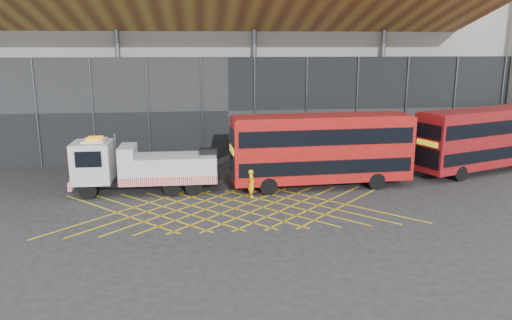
{
  "coord_description": "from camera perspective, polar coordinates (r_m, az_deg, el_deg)",
  "views": [
    {
      "loc": [
        -0.16,
        -26.47,
        8.98
      ],
      "look_at": [
        3.0,
        1.5,
        2.4
      ],
      "focal_mm": 35.0,
      "sensor_mm": 36.0,
      "label": 1
    }
  ],
  "objects": [
    {
      "name": "construction_building",
      "position": [
        44.92,
        -3.89,
        13.12
      ],
      "size": [
        55.0,
        23.97,
        18.0
      ],
      "color": "gray",
      "rests_on": "ground_plane"
    },
    {
      "name": "worker",
      "position": [
        29.76,
        -0.51,
        -2.71
      ],
      "size": [
        0.44,
        0.64,
        1.69
      ],
      "primitive_type": "imported",
      "rotation": [
        0.0,
        0.0,
        1.63
      ],
      "color": "yellow",
      "rests_on": "ground_plane"
    },
    {
      "name": "road_markings",
      "position": [
        28.01,
        -2.51,
        -5.54
      ],
      "size": [
        19.96,
        7.16,
        0.01
      ],
      "color": "gold",
      "rests_on": "ground_plane"
    },
    {
      "name": "bus_second",
      "position": [
        38.97,
        24.69,
        2.4
      ],
      "size": [
        11.29,
        6.3,
        4.53
      ],
      "rotation": [
        0.0,
        0.0,
        0.36
      ],
      "color": "maroon",
      "rests_on": "ground_plane"
    },
    {
      "name": "recovery_truck",
      "position": [
        31.29,
        -13.08,
        -0.74
      ],
      "size": [
        10.23,
        2.46,
        3.58
      ],
      "rotation": [
        0.0,
        0.0,
        -0.0
      ],
      "color": "black",
      "rests_on": "ground_plane"
    },
    {
      "name": "ground_plane",
      "position": [
        27.95,
        -5.8,
        -5.65
      ],
      "size": [
        120.0,
        120.0,
        0.0
      ],
      "primitive_type": "plane",
      "color": "#242426"
    },
    {
      "name": "bus_towed",
      "position": [
        31.77,
        7.46,
        1.42
      ],
      "size": [
        11.53,
        3.27,
        4.64
      ],
      "rotation": [
        0.0,
        0.0,
        0.05
      ],
      "color": "#9E0F0C",
      "rests_on": "ground_plane"
    }
  ]
}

